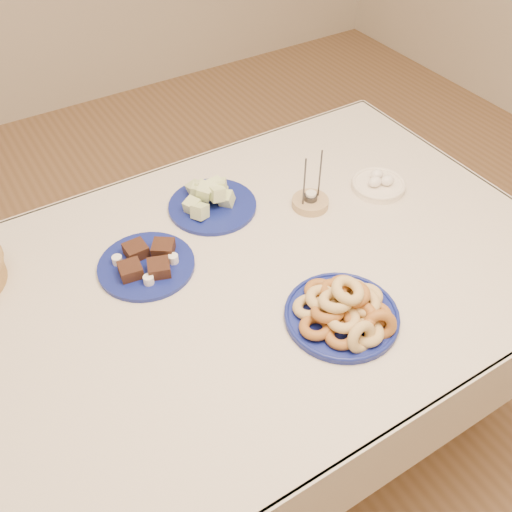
# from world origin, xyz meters

# --- Properties ---
(ground) EXTENTS (5.00, 5.00, 0.00)m
(ground) POSITION_xyz_m (0.00, 0.00, 0.00)
(ground) COLOR brown
(ground) RESTS_ON ground
(dining_table) EXTENTS (1.71, 1.11, 0.75)m
(dining_table) POSITION_xyz_m (0.00, 0.00, 0.64)
(dining_table) COLOR brown
(dining_table) RESTS_ON ground
(donut_platter) EXTENTS (0.30, 0.30, 0.13)m
(donut_platter) POSITION_xyz_m (0.12, -0.26, 0.78)
(donut_platter) COLOR navy
(donut_platter) RESTS_ON dining_table
(melon_plate) EXTENTS (0.31, 0.31, 0.09)m
(melon_plate) POSITION_xyz_m (0.05, 0.29, 0.78)
(melon_plate) COLOR navy
(melon_plate) RESTS_ON dining_table
(brownie_plate) EXTENTS (0.32, 0.32, 0.05)m
(brownie_plate) POSITION_xyz_m (-0.21, 0.15, 0.76)
(brownie_plate) COLOR navy
(brownie_plate) RESTS_ON dining_table
(candle_holder) EXTENTS (0.12, 0.12, 0.18)m
(candle_holder) POSITION_xyz_m (0.31, 0.14, 0.77)
(candle_holder) COLOR tan
(candle_holder) RESTS_ON dining_table
(egg_bowl) EXTENTS (0.19, 0.19, 0.05)m
(egg_bowl) POSITION_xyz_m (0.53, 0.10, 0.77)
(egg_bowl) COLOR white
(egg_bowl) RESTS_ON dining_table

